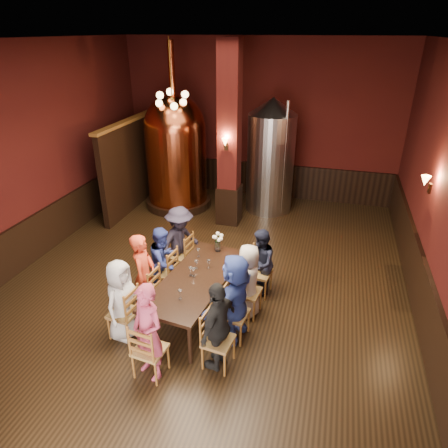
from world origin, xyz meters
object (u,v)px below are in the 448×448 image
(person_0, at_px, (122,300))
(person_1, at_px, (144,275))
(steel_vessel, at_px, (271,156))
(rose_vase, at_px, (218,239))
(dining_table, at_px, (196,280))
(person_2, at_px, (164,261))
(copper_kettle, at_px, (176,151))

(person_0, relative_size, person_1, 0.91)
(steel_vessel, xyz_separation_m, rose_vase, (-0.33, -3.97, -0.54))
(dining_table, distance_m, person_1, 0.92)
(person_1, distance_m, person_2, 0.67)
(person_2, relative_size, copper_kettle, 0.32)
(person_0, bearing_deg, person_2, 1.33)
(dining_table, distance_m, steel_vessel, 5.06)
(dining_table, bearing_deg, copper_kettle, 122.19)
(dining_table, height_order, copper_kettle, copper_kettle)
(dining_table, xyz_separation_m, person_0, (-0.96, -0.89, 0.03))
(copper_kettle, bearing_deg, person_1, -75.10)
(person_1, relative_size, steel_vessel, 0.51)
(dining_table, bearing_deg, person_0, -130.36)
(person_2, xyz_separation_m, steel_vessel, (1.23, 4.54, 0.85))
(dining_table, distance_m, person_0, 1.31)
(rose_vase, bearing_deg, person_1, -128.71)
(rose_vase, bearing_deg, copper_kettle, 122.42)
(person_2, bearing_deg, copper_kettle, 22.91)
(dining_table, relative_size, rose_vase, 6.46)
(dining_table, height_order, rose_vase, rose_vase)
(copper_kettle, relative_size, steel_vessel, 1.43)
(person_2, xyz_separation_m, rose_vase, (0.90, 0.57, 0.31))
(person_1, distance_m, steel_vessel, 5.41)
(person_0, height_order, steel_vessel, steel_vessel)
(dining_table, xyz_separation_m, rose_vase, (0.10, 1.00, 0.32))
(person_1, height_order, person_2, person_1)
(copper_kettle, bearing_deg, dining_table, -64.63)
(person_0, relative_size, steel_vessel, 0.46)
(rose_vase, bearing_deg, person_2, -147.83)
(person_2, relative_size, steel_vessel, 0.45)
(dining_table, bearing_deg, person_2, 158.78)
(person_1, bearing_deg, copper_kettle, 7.08)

